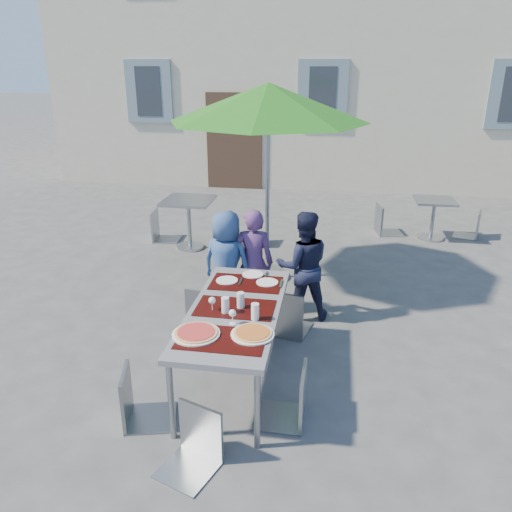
% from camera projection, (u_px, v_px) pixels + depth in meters
% --- Properties ---
extents(ground, '(90.00, 90.00, 0.00)m').
position_uv_depth(ground, '(283.00, 371.00, 4.86)').
color(ground, '#404042').
rests_on(ground, ground).
extents(dining_table, '(0.80, 1.85, 0.76)m').
position_uv_depth(dining_table, '(235.00, 313.00, 4.50)').
color(dining_table, '#4E4E54').
rests_on(dining_table, ground).
extents(pizza_near_left, '(0.39, 0.39, 0.03)m').
position_uv_depth(pizza_near_left, '(196.00, 333.00, 4.03)').
color(pizza_near_left, white).
rests_on(pizza_near_left, dining_table).
extents(pizza_near_right, '(0.36, 0.36, 0.03)m').
position_uv_depth(pizza_near_right, '(253.00, 333.00, 4.03)').
color(pizza_near_right, white).
rests_on(pizza_near_right, dining_table).
extents(glassware, '(0.47, 0.37, 0.15)m').
position_uv_depth(glassware, '(237.00, 306.00, 4.35)').
color(glassware, silver).
rests_on(glassware, dining_table).
extents(place_settings, '(0.67, 0.41, 0.01)m').
position_uv_depth(place_settings, '(249.00, 279.00, 5.07)').
color(place_settings, white).
rests_on(place_settings, dining_table).
extents(child_0, '(0.70, 0.55, 1.26)m').
position_uv_depth(child_0, '(227.00, 263.00, 5.81)').
color(child_0, '#304E84').
rests_on(child_0, ground).
extents(child_1, '(0.49, 0.34, 1.29)m').
position_uv_depth(child_1, '(253.00, 263.00, 5.79)').
color(child_1, '#543166').
rests_on(child_1, ground).
extents(child_2, '(0.70, 0.50, 1.29)m').
position_uv_depth(child_2, '(303.00, 266.00, 5.69)').
color(child_2, '#171A33').
rests_on(child_2, ground).
extents(chair_0, '(0.46, 0.46, 0.90)m').
position_uv_depth(chair_0, '(205.00, 284.00, 5.52)').
color(chair_0, slate).
rests_on(chair_0, ground).
extents(chair_1, '(0.53, 0.53, 0.90)m').
position_uv_depth(chair_1, '(258.00, 290.00, 5.36)').
color(chair_1, gray).
rests_on(chair_1, ground).
extents(chair_2, '(0.55, 0.55, 1.03)m').
position_uv_depth(chair_2, '(287.00, 284.00, 5.33)').
color(chair_2, gray).
rests_on(chair_2, ground).
extents(chair_3, '(0.49, 0.48, 0.90)m').
position_uv_depth(chair_3, '(135.00, 367.00, 4.02)').
color(chair_3, gray).
rests_on(chair_3, ground).
extents(chair_4, '(0.42, 0.41, 0.93)m').
position_uv_depth(chair_4, '(292.00, 364.00, 4.02)').
color(chair_4, '#8E9499').
rests_on(chair_4, ground).
extents(chair_5, '(0.49, 0.50, 0.87)m').
position_uv_depth(chair_5, '(192.00, 408.00, 3.57)').
color(chair_5, '#91969C').
rests_on(chair_5, ground).
extents(patio_umbrella, '(2.55, 2.55, 2.59)m').
position_uv_depth(patio_umbrella, '(268.00, 104.00, 6.16)').
color(patio_umbrella, '#B1B3B9').
rests_on(patio_umbrella, ground).
extents(cafe_table_0, '(0.76, 0.76, 0.81)m').
position_uv_depth(cafe_table_0, '(189.00, 213.00, 7.91)').
color(cafe_table_0, '#B1B3B9').
rests_on(cafe_table_0, ground).
extents(bg_chair_l_0, '(0.46, 0.45, 0.95)m').
position_uv_depth(bg_chair_l_0, '(160.00, 208.00, 8.30)').
color(bg_chair_l_0, '#92969D').
rests_on(bg_chair_l_0, ground).
extents(bg_chair_r_0, '(0.45, 0.44, 0.91)m').
position_uv_depth(bg_chair_r_0, '(248.00, 213.00, 8.09)').
color(bg_chair_r_0, gray).
rests_on(bg_chair_r_0, ground).
extents(cafe_table_1, '(0.64, 0.64, 0.69)m').
position_uv_depth(cafe_table_1, '(433.00, 213.00, 8.39)').
color(cafe_table_1, '#B1B3B9').
rests_on(cafe_table_1, ground).
extents(bg_chair_l_1, '(0.51, 0.51, 0.98)m').
position_uv_depth(bg_chair_l_1, '(386.00, 202.00, 8.61)').
color(bg_chair_l_1, gray).
rests_on(bg_chair_l_1, ground).
extents(bg_chair_r_1, '(0.49, 0.49, 0.87)m').
position_uv_depth(bg_chair_r_1, '(475.00, 209.00, 8.45)').
color(bg_chair_r_1, gray).
rests_on(bg_chair_r_1, ground).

